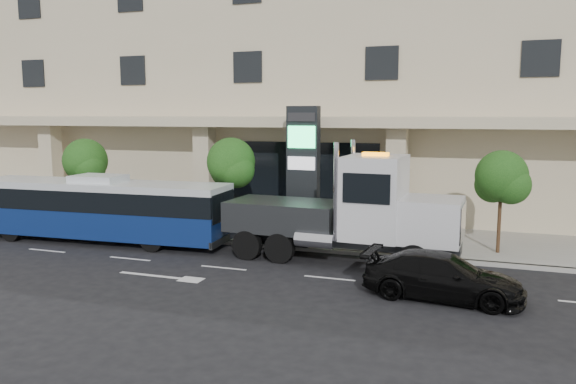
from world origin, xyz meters
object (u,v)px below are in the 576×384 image
Objects in this scene: tow_truck at (351,213)px; signage_pylon at (303,170)px; city_bus at (100,208)px; black_sedan at (443,276)px.

signage_pylon is (-2.95, 3.35, 1.20)m from tow_truck.
city_bus is 9.07m from signage_pylon.
tow_truck is (11.14, 0.21, 0.39)m from city_bus.
tow_truck is 1.75× the size of signage_pylon.
black_sedan is (3.59, -3.26, -1.19)m from tow_truck.
signage_pylon is (8.19, 3.56, 1.59)m from city_bus.
signage_pylon reaches higher than tow_truck.
tow_truck is 2.11× the size of black_sedan.
black_sedan is at bearing -43.26° from signage_pylon.
tow_truck reaches higher than city_bus.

